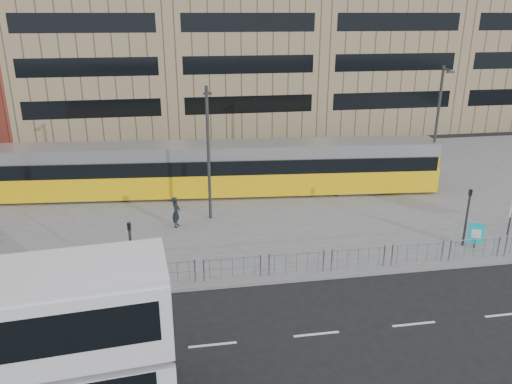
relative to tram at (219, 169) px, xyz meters
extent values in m
plane|color=black|center=(0.20, -12.05, -1.87)|extent=(120.00, 120.00, 0.00)
cube|color=slate|center=(0.20, -0.05, -1.80)|extent=(64.00, 24.00, 0.15)
cube|color=gray|center=(0.20, -12.00, -1.80)|extent=(64.00, 0.25, 0.17)
cube|color=#8F7F5C|center=(-9.80, 21.95, 9.13)|extent=(14.00, 16.00, 22.00)
cube|color=#8F7F5C|center=(4.20, 21.95, 10.13)|extent=(14.00, 16.00, 24.00)
cube|color=#8F7F5C|center=(18.20, 21.95, 8.63)|extent=(14.00, 16.00, 21.00)
cube|color=#8F7F5C|center=(32.20, 21.95, 9.63)|extent=(14.00, 16.00, 23.00)
cylinder|color=gray|center=(2.20, -11.55, -0.67)|extent=(32.00, 0.05, 0.05)
cylinder|color=gray|center=(2.20, -11.55, -1.17)|extent=(32.00, 0.04, 0.04)
cube|color=white|center=(1.20, -16.05, -1.87)|extent=(62.00, 0.12, 0.01)
cylinder|color=black|center=(-5.92, -17.13, -1.31)|extent=(1.15, 0.44, 1.12)
cube|color=yellow|center=(0.00, 0.00, -0.73)|extent=(29.23, 5.28, 1.66)
cube|color=black|center=(0.00, 0.00, 0.41)|extent=(28.82, 5.28, 0.94)
cube|color=#ADADB2|center=(0.00, 0.00, 1.29)|extent=(29.21, 5.06, 0.83)
cube|color=yellow|center=(13.88, -1.21, -0.06)|extent=(1.45, 2.44, 2.70)
cube|color=yellow|center=(-13.88, 1.21, -0.06)|extent=(1.45, 2.44, 2.70)
cylinder|color=#2D2D30|center=(0.00, 0.00, 0.05)|extent=(2.69, 2.69, 3.12)
cube|color=#2D2D30|center=(9.32, -0.81, -1.46)|extent=(3.33, 2.88, 0.52)
cube|color=#2D2D30|center=(-9.32, 0.81, -1.46)|extent=(3.33, 2.88, 0.52)
cylinder|color=#2D2D30|center=(14.97, -9.28, -0.61)|extent=(0.10, 0.10, 2.22)
cylinder|color=#2D2D30|center=(12.17, -10.53, -1.34)|extent=(0.06, 0.06, 0.76)
cube|color=#0DBDC8|center=(12.17, -10.53, -0.87)|extent=(0.73, 0.32, 1.13)
cube|color=white|center=(12.17, -10.57, -0.87)|extent=(0.45, 0.18, 0.47)
imported|color=black|center=(-2.93, -5.16, -0.83)|extent=(0.59, 0.74, 1.78)
cylinder|color=#2D2D30|center=(-4.89, -11.55, -0.22)|extent=(0.12, 0.12, 3.00)
imported|color=#2D2D30|center=(-4.89, -11.55, 0.88)|extent=(0.17, 0.21, 1.00)
cylinder|color=#2D2D30|center=(11.83, -10.06, -0.22)|extent=(0.12, 0.12, 3.00)
imported|color=#2D2D30|center=(11.83, -10.06, 0.88)|extent=(0.20, 0.23, 1.00)
cylinder|color=#2D2D30|center=(-0.93, -4.24, 2.16)|extent=(0.18, 0.18, 7.77)
cylinder|color=#2D2D30|center=(-0.93, -4.64, 5.85)|extent=(0.14, 0.90, 0.14)
cube|color=#2D2D30|center=(-0.93, -5.09, 5.75)|extent=(0.45, 0.20, 0.12)
cylinder|color=#2D2D30|center=(14.12, -1.96, 2.46)|extent=(0.18, 0.18, 8.35)
cylinder|color=#2D2D30|center=(14.12, -2.36, 6.43)|extent=(0.14, 0.90, 0.14)
cube|color=#2D2D30|center=(14.12, -2.81, 6.33)|extent=(0.45, 0.20, 0.12)
camera|label=1|loc=(-2.74, -31.62, 9.81)|focal=35.00mm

